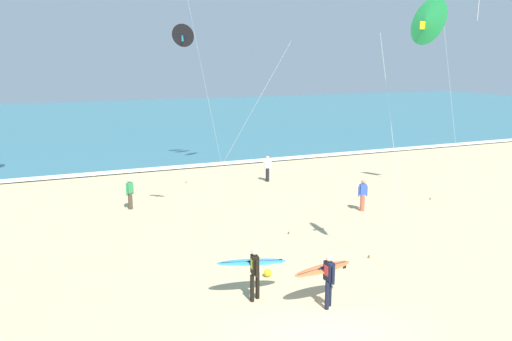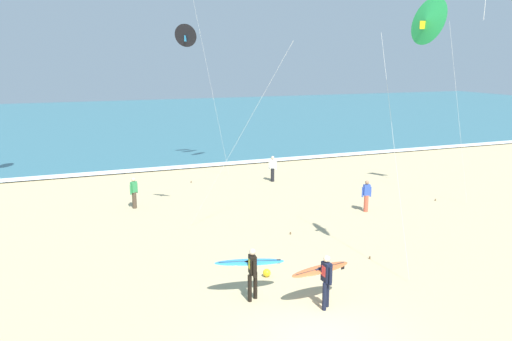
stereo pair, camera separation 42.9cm
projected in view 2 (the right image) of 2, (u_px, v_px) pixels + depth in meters
The scene contains 11 objects.
ground_plane at pixel (322, 337), 13.96m from camera, with size 160.00×160.00×0.00m, color tan.
ocean_water at pixel (114, 121), 61.97m from camera, with size 160.00×60.00×0.08m, color #336B7A.
shoreline_foam at pixel (161, 168), 34.90m from camera, with size 160.00×1.12×0.01m, color white.
surfer_lead at pixel (323, 274), 15.48m from camera, with size 1.98×0.97×1.71m.
surfer_trailing at pixel (251, 266), 16.05m from camera, with size 2.33×1.04×1.71m.
kite_delta_emerald_mid at pixel (427, 21), 15.54m from camera, with size 0.56×3.02×9.30m.
kite_delta_charcoal_outer at pixel (187, 37), 21.40m from camera, with size 4.25×3.14×8.87m.
bystander_blue_top at pixel (366, 196), 25.19m from camera, with size 0.50×0.22×1.59m.
bystander_green_top at pixel (134, 193), 25.76m from camera, with size 0.42×0.33×1.59m.
bystander_white_top at pixel (273, 169), 31.38m from camera, with size 0.44×0.32×1.59m.
beach_ball at pixel (267, 273), 17.77m from camera, with size 0.28×0.28×0.28m, color yellow.
Camera 2 is at (-6.26, -11.16, 7.44)m, focal length 35.90 mm.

